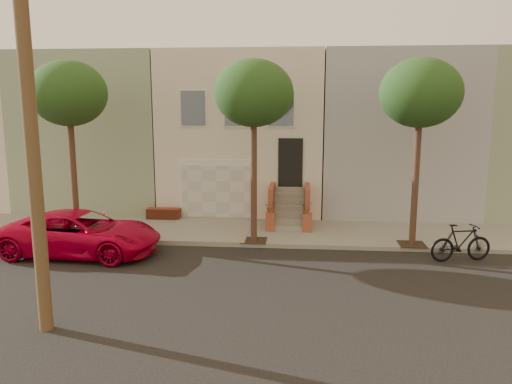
{
  "coord_description": "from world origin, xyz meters",
  "views": [
    {
      "loc": [
        2.61,
        -13.21,
        5.03
      ],
      "look_at": [
        1.16,
        3.0,
        2.07
      ],
      "focal_mm": 35.1,
      "sensor_mm": 36.0,
      "label": 1
    }
  ],
  "objects": [
    {
      "name": "house_row",
      "position": [
        0.0,
        11.19,
        3.64
      ],
      "size": [
        33.1,
        11.7,
        7.0
      ],
      "color": "beige",
      "rests_on": "sidewalk"
    },
    {
      "name": "ground",
      "position": [
        0.0,
        0.0,
        0.0
      ],
      "size": [
        90.0,
        90.0,
        0.0
      ],
      "primitive_type": "plane",
      "color": "black",
      "rests_on": "ground"
    },
    {
      "name": "tree_mid",
      "position": [
        1.0,
        3.9,
        5.26
      ],
      "size": [
        2.7,
        2.57,
        6.3
      ],
      "color": "#2D2116",
      "rests_on": "sidewalk"
    },
    {
      "name": "pickup_truck",
      "position": [
        -4.6,
        2.22,
        0.73
      ],
      "size": [
        5.33,
        2.66,
        1.45
      ],
      "primitive_type": "imported",
      "rotation": [
        0.0,
        0.0,
        1.52
      ],
      "color": "#B80027",
      "rests_on": "ground"
    },
    {
      "name": "sidewalk",
      "position": [
        0.0,
        5.35,
        0.07
      ],
      "size": [
        40.0,
        3.7,
        0.15
      ],
      "primitive_type": "cube",
      "color": "gray",
      "rests_on": "ground"
    },
    {
      "name": "tree_left",
      "position": [
        -5.5,
        3.9,
        5.26
      ],
      "size": [
        2.7,
        2.57,
        6.3
      ],
      "color": "#2D2116",
      "rests_on": "sidewalk"
    },
    {
      "name": "tree_right",
      "position": [
        6.5,
        3.9,
        5.26
      ],
      "size": [
        2.7,
        2.57,
        6.3
      ],
      "color": "#2D2116",
      "rests_on": "sidewalk"
    },
    {
      "name": "motorcycle",
      "position": [
        7.73,
        2.62,
        0.61
      ],
      "size": [
        2.1,
        1.02,
        1.22
      ],
      "primitive_type": "imported",
      "rotation": [
        0.0,
        0.0,
        1.8
      ],
      "color": "black",
      "rests_on": "ground"
    }
  ]
}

